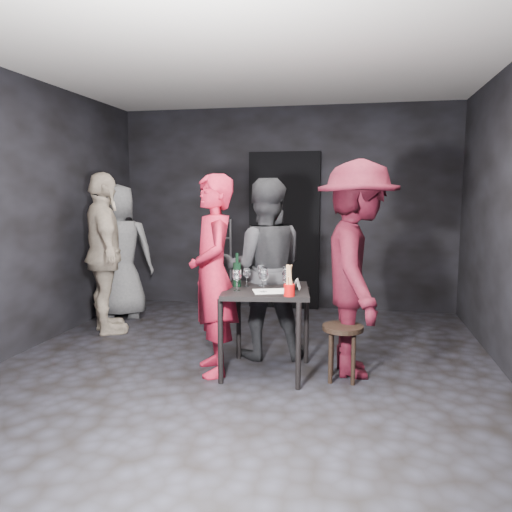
% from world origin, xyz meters
% --- Properties ---
extents(floor, '(4.50, 5.00, 0.02)m').
position_xyz_m(floor, '(0.00, 0.00, 0.00)').
color(floor, black).
rests_on(floor, ground).
extents(ceiling, '(4.50, 5.00, 0.02)m').
position_xyz_m(ceiling, '(0.00, 0.00, 2.70)').
color(ceiling, silver).
rests_on(ceiling, ground).
extents(wall_back, '(4.50, 0.04, 2.70)m').
position_xyz_m(wall_back, '(0.00, 2.50, 1.35)').
color(wall_back, black).
rests_on(wall_back, ground).
extents(wall_front, '(4.50, 0.04, 2.70)m').
position_xyz_m(wall_front, '(0.00, -2.50, 1.35)').
color(wall_front, black).
rests_on(wall_front, ground).
extents(wall_left, '(0.04, 5.00, 2.70)m').
position_xyz_m(wall_left, '(-2.25, 0.00, 1.35)').
color(wall_left, black).
rests_on(wall_left, ground).
extents(doorway, '(0.95, 0.10, 2.10)m').
position_xyz_m(doorway, '(0.00, 2.44, 1.05)').
color(doorway, black).
rests_on(doorway, ground).
extents(wallbox_upper, '(0.12, 0.06, 0.12)m').
position_xyz_m(wallbox_upper, '(0.85, 2.45, 1.45)').
color(wallbox_upper, '#B7B7B2').
rests_on(wallbox_upper, wall_back).
extents(wallbox_lower, '(0.10, 0.06, 0.14)m').
position_xyz_m(wallbox_lower, '(1.05, 2.45, 1.40)').
color(wallbox_lower, '#B7B7B2').
rests_on(wallbox_lower, wall_back).
extents(hand_truck, '(0.40, 0.34, 1.21)m').
position_xyz_m(hand_truck, '(-0.89, 2.27, 0.22)').
color(hand_truck, '#B2B2B7').
rests_on(hand_truck, floor).
extents(tasting_table, '(0.72, 0.72, 0.75)m').
position_xyz_m(tasting_table, '(0.21, -0.08, 0.65)').
color(tasting_table, black).
rests_on(tasting_table, floor).
extents(stool, '(0.34, 0.34, 0.47)m').
position_xyz_m(stool, '(0.87, -0.12, 0.37)').
color(stool, black).
rests_on(stool, floor).
extents(server_red, '(0.74, 0.86, 1.98)m').
position_xyz_m(server_red, '(-0.24, -0.15, 0.99)').
color(server_red, maroon).
rests_on(server_red, floor).
extents(woman_black, '(1.02, 0.69, 1.92)m').
position_xyz_m(woman_black, '(0.11, 0.37, 0.96)').
color(woman_black, '#242427').
rests_on(woman_black, floor).
extents(man_maroon, '(0.85, 1.53, 2.25)m').
position_xyz_m(man_maroon, '(0.97, 0.07, 1.13)').
color(man_maroon, '#3A0A14').
rests_on(man_maroon, floor).
extents(bystander_cream, '(1.22, 1.36, 2.13)m').
position_xyz_m(bystander_cream, '(-1.77, 0.82, 1.07)').
color(bystander_cream, '#BBA892').
rests_on(bystander_cream, floor).
extents(bystander_grey, '(1.02, 0.79, 1.86)m').
position_xyz_m(bystander_grey, '(-1.93, 1.49, 0.93)').
color(bystander_grey, '#5B5B5D').
rests_on(bystander_grey, floor).
extents(tasting_mat, '(0.36, 0.30, 0.00)m').
position_xyz_m(tasting_mat, '(0.28, -0.20, 0.75)').
color(tasting_mat, white).
rests_on(tasting_mat, tasting_table).
extents(wine_glass_a, '(0.09, 0.09, 0.19)m').
position_xyz_m(wine_glass_a, '(-0.01, -0.23, 0.85)').
color(wine_glass_a, white).
rests_on(wine_glass_a, tasting_table).
extents(wine_glass_b, '(0.08, 0.08, 0.18)m').
position_xyz_m(wine_glass_b, '(0.03, -0.04, 0.84)').
color(wine_glass_b, white).
rests_on(wine_glass_b, tasting_table).
extents(wine_glass_c, '(0.09, 0.09, 0.20)m').
position_xyz_m(wine_glass_c, '(0.14, 0.02, 0.85)').
color(wine_glass_c, white).
rests_on(wine_glass_c, tasting_table).
extents(wine_glass_d, '(0.10, 0.10, 0.21)m').
position_xyz_m(wine_glass_d, '(0.22, -0.25, 0.86)').
color(wine_glass_d, white).
rests_on(wine_glass_d, tasting_table).
extents(wine_glass_e, '(0.09, 0.09, 0.19)m').
position_xyz_m(wine_glass_e, '(0.41, -0.26, 0.84)').
color(wine_glass_e, white).
rests_on(wine_glass_e, tasting_table).
extents(wine_glass_f, '(0.10, 0.10, 0.21)m').
position_xyz_m(wine_glass_f, '(0.38, -0.04, 0.85)').
color(wine_glass_f, white).
rests_on(wine_glass_f, tasting_table).
extents(wine_bottle, '(0.07, 0.07, 0.29)m').
position_xyz_m(wine_bottle, '(-0.06, -0.04, 0.86)').
color(wine_bottle, black).
rests_on(wine_bottle, tasting_table).
extents(breadstick_cup, '(0.09, 0.09, 0.27)m').
position_xyz_m(breadstick_cup, '(0.45, -0.36, 0.87)').
color(breadstick_cup, '#B30808').
rests_on(breadstick_cup, tasting_table).
extents(reserved_card, '(0.07, 0.12, 0.09)m').
position_xyz_m(reserved_card, '(0.46, -0.06, 0.79)').
color(reserved_card, white).
rests_on(reserved_card, tasting_table).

